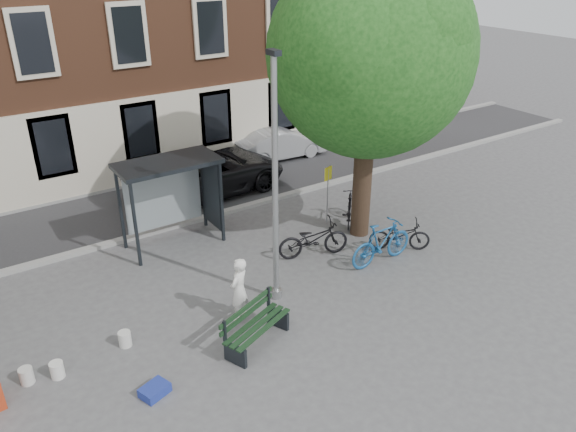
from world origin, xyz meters
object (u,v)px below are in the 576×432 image
(bus_shelter, at_px, (181,180))
(bike_b, at_px, (382,243))
(bike_a, at_px, (313,239))
(bike_c, at_px, (400,235))
(bench, at_px, (255,327))
(car_silver, at_px, (280,143))
(painter, at_px, (239,290))
(notice_sign, at_px, (328,183))
(lamppost, at_px, (275,197))
(car_dark, at_px, (207,172))
(bike_d, at_px, (349,208))

(bus_shelter, bearing_deg, bike_b, -47.27)
(bike_a, relative_size, bike_c, 1.17)
(bench, relative_size, bike_c, 1.08)
(bench, xyz_separation_m, car_silver, (6.96, 9.65, 0.20))
(bike_a, bearing_deg, car_silver, -9.18)
(painter, bearing_deg, bike_c, 152.71)
(notice_sign, bearing_deg, bike_c, -89.70)
(painter, xyz_separation_m, notice_sign, (4.79, 2.90, 0.56))
(lamppost, xyz_separation_m, car_dark, (1.53, 6.87, -2.00))
(bike_d, height_order, notice_sign, notice_sign)
(car_silver, distance_m, notice_sign, 6.16)
(bike_d, bearing_deg, bike_a, 67.13)
(bike_b, bearing_deg, bus_shelter, 42.53)
(notice_sign, bearing_deg, car_dark, 100.68)
(painter, height_order, car_dark, painter)
(lamppost, bearing_deg, bike_a, 30.42)
(bike_b, bearing_deg, bench, 102.68)
(car_dark, bearing_deg, lamppost, 163.95)
(lamppost, bearing_deg, bike_d, 28.05)
(lamppost, bearing_deg, bike_c, 1.16)
(painter, height_order, bench, painter)
(painter, xyz_separation_m, car_dark, (2.73, 7.15, -0.03))
(bike_d, bearing_deg, bike_c, 134.17)
(bench, relative_size, car_silver, 0.49)
(car_silver, bearing_deg, notice_sign, 164.61)
(bike_d, bearing_deg, painter, 66.29)
(bus_shelter, distance_m, bike_a, 4.16)
(bike_b, height_order, notice_sign, notice_sign)
(painter, xyz_separation_m, bike_b, (4.55, 0.10, -0.19))
(bike_b, bearing_deg, painter, 91.01)
(bike_a, relative_size, bike_b, 0.98)
(car_dark, bearing_deg, car_silver, -72.96)
(notice_sign, bearing_deg, bike_a, -153.04)
(bus_shelter, bearing_deg, bike_c, -39.31)
(bench, distance_m, notice_sign, 6.36)
(bike_d, relative_size, car_silver, 0.44)
(bus_shelter, relative_size, bench, 1.51)
(bike_c, distance_m, car_silver, 8.42)
(bike_d, distance_m, notice_sign, 1.13)
(bike_d, height_order, car_dark, car_dark)
(bike_a, bearing_deg, painter, 131.68)
(bike_b, bearing_deg, bike_d, -19.49)
(notice_sign, bearing_deg, car_silver, 55.61)
(lamppost, bearing_deg, car_silver, 56.31)
(bench, bearing_deg, bike_a, 14.46)
(bike_b, xyz_separation_m, car_silver, (2.25, 8.58, 0.00))
(bike_a, relative_size, notice_sign, 1.08)
(bike_c, relative_size, car_dark, 0.31)
(car_dark, xyz_separation_m, car_silver, (4.07, 1.53, -0.16))
(bike_b, relative_size, bike_c, 1.19)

